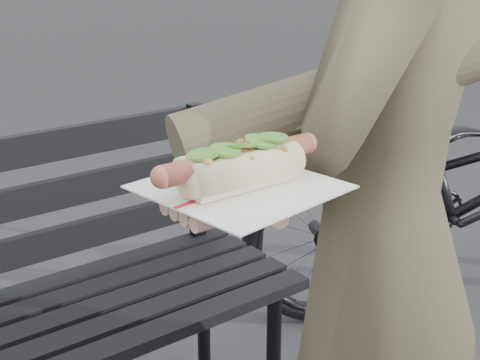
# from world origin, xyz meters

# --- Properties ---
(person) EXTENTS (0.70, 0.58, 1.64)m
(person) POSITION_xyz_m (0.38, 0.09, 0.82)
(person) COLOR #4A4431
(person) RESTS_ON ground
(held_hotdog) EXTENTS (0.62, 0.32, 0.20)m
(held_hotdog) POSITION_xyz_m (0.18, 0.05, 1.09)
(held_hotdog) COLOR #4A4431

